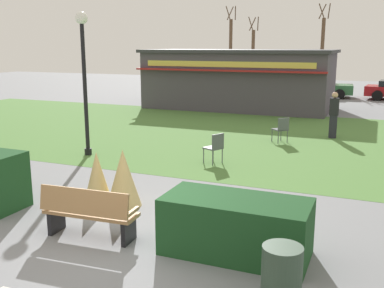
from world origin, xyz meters
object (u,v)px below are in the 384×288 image
at_px(food_kiosk, 239,79).
at_px(cafe_chair_east, 215,146).
at_px(parked_car_west_slot, 246,85).
at_px(cafe_chair_center, 281,128).
at_px(person_strolling, 334,115).
at_px(tree_left_bg, 322,52).
at_px(park_bench, 89,213).
at_px(parked_car_center_slot, 319,87).
at_px(tree_center_bg, 253,56).
at_px(lamppost_mid, 84,67).
at_px(tree_right_bg, 231,50).
at_px(trash_bin, 281,279).

height_order(food_kiosk, cafe_chair_east, food_kiosk).
bearing_deg(parked_car_west_slot, cafe_chair_center, -69.85).
height_order(person_strolling, tree_left_bg, tree_left_bg).
relative_size(park_bench, cafe_chair_center, 1.94).
relative_size(person_strolling, parked_car_center_slot, 0.39).
bearing_deg(tree_center_bg, cafe_chair_center, -72.45).
xyz_separation_m(cafe_chair_east, person_strolling, (2.74, 5.14, 0.33)).
xyz_separation_m(lamppost_mid, food_kiosk, (1.19, 12.24, -1.13)).
bearing_deg(tree_left_bg, tree_right_bg, 174.66).
distance_m(food_kiosk, parked_car_west_slot, 7.25).
height_order(parked_car_west_slot, tree_left_bg, tree_left_bg).
distance_m(cafe_chair_center, tree_right_bg, 23.97).
bearing_deg(parked_car_center_slot, cafe_chair_east, -91.56).
bearing_deg(tree_right_bg, trash_bin, -71.11).
distance_m(food_kiosk, cafe_chair_center, 9.14).
bearing_deg(park_bench, person_strolling, 74.22).
bearing_deg(cafe_chair_east, tree_center_bg, 102.80).
bearing_deg(food_kiosk, park_bench, -81.80).
bearing_deg(trash_bin, parked_car_center_slot, 96.14).
bearing_deg(lamppost_mid, cafe_chair_east, 6.85).
relative_size(trash_bin, cafe_chair_center, 0.98).
bearing_deg(cafe_chair_center, parked_car_center_slot, 92.46).
relative_size(parked_car_center_slot, tree_center_bg, 0.77).
height_order(trash_bin, person_strolling, person_strolling).
height_order(food_kiosk, parked_car_center_slot, food_kiosk).
height_order(trash_bin, parked_car_west_slot, parked_car_west_slot).
height_order(food_kiosk, cafe_chair_center, food_kiosk).
xyz_separation_m(food_kiosk, person_strolling, (5.57, -6.61, -0.71)).
bearing_deg(lamppost_mid, tree_right_bg, 98.23).
bearing_deg(person_strolling, tree_center_bg, 15.77).
bearing_deg(parked_car_west_slot, cafe_chair_east, -76.80).
relative_size(cafe_chair_center, tree_left_bg, 0.14).
bearing_deg(parked_car_west_slot, person_strolling, -62.33).
relative_size(tree_left_bg, tree_center_bg, 1.14).
xyz_separation_m(park_bench, tree_right_bg, (-7.49, 31.38, 2.43)).
bearing_deg(person_strolling, park_bench, 157.39).
relative_size(cafe_chair_east, tree_left_bg, 0.14).
distance_m(cafe_chair_center, tree_left_bg, 21.55).
relative_size(food_kiosk, cafe_chair_center, 11.11).
bearing_deg(trash_bin, food_kiosk, 108.31).
xyz_separation_m(parked_car_west_slot, tree_center_bg, (-1.47, 7.06, 1.82)).
bearing_deg(person_strolling, food_kiosk, 33.29).
distance_m(lamppost_mid, trash_bin, 9.75).
xyz_separation_m(park_bench, lamppost_mid, (-3.70, 5.20, 2.22)).
bearing_deg(park_bench, tree_left_bg, 89.66).
bearing_deg(cafe_chair_center, food_kiosk, 116.08).
height_order(lamppost_mid, tree_right_bg, tree_right_bg).
distance_m(lamppost_mid, tree_left_bg, 25.76).
height_order(parked_car_west_slot, parked_car_center_slot, same).
relative_size(park_bench, tree_right_bg, 0.26).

